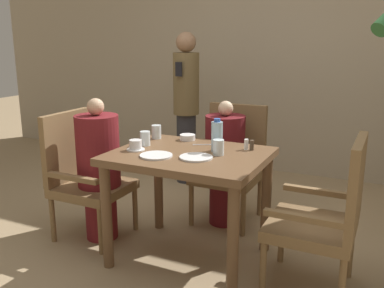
% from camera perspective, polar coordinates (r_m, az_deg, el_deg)
% --- Properties ---
extents(ground_plane, '(16.00, 16.00, 0.00)m').
position_cam_1_polar(ground_plane, '(3.12, -0.33, -14.87)').
color(ground_plane, '#9E8460').
extents(wall_back, '(8.00, 0.06, 2.80)m').
position_cam_1_polar(wall_back, '(4.90, 11.72, 12.45)').
color(wall_back, tan).
rests_on(wall_back, ground_plane).
extents(dining_table, '(1.00, 0.80, 0.77)m').
position_cam_1_polar(dining_table, '(2.87, -0.35, -3.55)').
color(dining_table, brown).
rests_on(dining_table, ground_plane).
extents(chair_left_side, '(0.51, 0.51, 0.96)m').
position_cam_1_polar(chair_left_side, '(3.39, -14.27, -3.76)').
color(chair_left_side, brown).
rests_on(chair_left_side, ground_plane).
extents(diner_in_left_chair, '(0.32, 0.32, 1.08)m').
position_cam_1_polar(diner_in_left_chair, '(3.28, -12.31, -3.21)').
color(diner_in_left_chair, maroon).
rests_on(diner_in_left_chair, ground_plane).
extents(chair_far_side, '(0.51, 0.51, 0.96)m').
position_cam_1_polar(chair_far_side, '(3.62, 5.23, -2.24)').
color(chair_far_side, brown).
rests_on(chair_far_side, ground_plane).
extents(diner_in_far_chair, '(0.32, 0.32, 1.03)m').
position_cam_1_polar(diner_in_far_chair, '(3.48, 4.38, -2.43)').
color(diner_in_far_chair, '#5B1419').
rests_on(diner_in_far_chair, ground_plane).
extents(chair_right_side, '(0.51, 0.51, 0.96)m').
position_cam_1_polar(chair_right_side, '(2.67, 17.60, -8.84)').
color(chair_right_side, brown).
rests_on(chair_right_side, ground_plane).
extents(standing_host, '(0.27, 0.30, 1.57)m').
position_cam_1_polar(standing_host, '(4.45, -0.78, 5.39)').
color(standing_host, '#2D2D33').
rests_on(standing_host, ground_plane).
extents(plate_main_left, '(0.21, 0.21, 0.01)m').
position_cam_1_polar(plate_main_left, '(2.75, -4.80, -1.55)').
color(plate_main_left, white).
rests_on(plate_main_left, dining_table).
extents(plate_main_right, '(0.21, 0.21, 0.01)m').
position_cam_1_polar(plate_main_right, '(2.70, 0.54, -1.79)').
color(plate_main_right, white).
rests_on(plate_main_right, dining_table).
extents(teacup_with_saucer, '(0.12, 0.12, 0.07)m').
position_cam_1_polar(teacup_with_saucer, '(2.91, -7.53, -0.20)').
color(teacup_with_saucer, white).
rests_on(teacup_with_saucer, dining_table).
extents(bowl_small, '(0.12, 0.12, 0.04)m').
position_cam_1_polar(bowl_small, '(3.18, -0.60, 0.91)').
color(bowl_small, white).
rests_on(bowl_small, dining_table).
extents(water_bottle, '(0.08, 0.08, 0.22)m').
position_cam_1_polar(water_bottle, '(2.85, 3.35, 1.07)').
color(water_bottle, '#A3C6DB').
rests_on(water_bottle, dining_table).
extents(glass_tall_near, '(0.07, 0.07, 0.10)m').
position_cam_1_polar(glass_tall_near, '(3.03, -6.28, 0.74)').
color(glass_tall_near, silver).
rests_on(glass_tall_near, dining_table).
extents(glass_tall_mid, '(0.07, 0.07, 0.10)m').
position_cam_1_polar(glass_tall_mid, '(2.77, 3.55, -0.45)').
color(glass_tall_mid, silver).
rests_on(glass_tall_mid, dining_table).
extents(glass_tall_far, '(0.07, 0.07, 0.10)m').
position_cam_1_polar(glass_tall_far, '(3.23, -4.77, 1.63)').
color(glass_tall_far, silver).
rests_on(glass_tall_far, dining_table).
extents(salt_shaker, '(0.03, 0.03, 0.07)m').
position_cam_1_polar(salt_shaker, '(2.93, 7.25, -0.04)').
color(salt_shaker, white).
rests_on(salt_shaker, dining_table).
extents(pepper_shaker, '(0.03, 0.03, 0.07)m').
position_cam_1_polar(pepper_shaker, '(2.92, 7.98, -0.16)').
color(pepper_shaker, '#4C3D2D').
rests_on(pepper_shaker, dining_table).
extents(fork_beside_plate, '(0.16, 0.10, 0.00)m').
position_cam_1_polar(fork_beside_plate, '(3.04, 2.19, -0.08)').
color(fork_beside_plate, silver).
rests_on(fork_beside_plate, dining_table).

